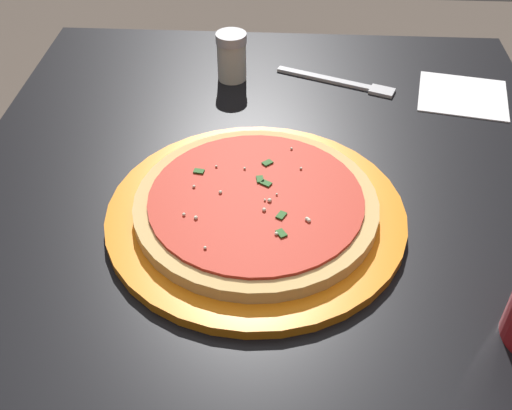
% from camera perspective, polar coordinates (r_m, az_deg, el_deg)
% --- Properties ---
extents(restaurant_table, '(1.06, 0.76, 0.73)m').
position_cam_1_polar(restaurant_table, '(0.77, 0.58, -11.22)').
color(restaurant_table, black).
rests_on(restaurant_table, ground_plane).
extents(serving_plate, '(0.34, 0.34, 0.01)m').
position_cam_1_polar(serving_plate, '(0.69, -0.00, -0.87)').
color(serving_plate, orange).
rests_on(serving_plate, restaurant_table).
extents(pizza, '(0.28, 0.28, 0.02)m').
position_cam_1_polar(pizza, '(0.68, 0.00, 0.12)').
color(pizza, '#DBB26B').
rests_on(pizza, serving_plate).
extents(napkin_folded_right, '(0.14, 0.15, 0.00)m').
position_cam_1_polar(napkin_folded_right, '(0.96, 18.88, 9.72)').
color(napkin_folded_right, white).
rests_on(napkin_folded_right, restaurant_table).
extents(fork, '(0.08, 0.18, 0.00)m').
position_cam_1_polar(fork, '(0.95, 8.08, 11.35)').
color(fork, silver).
rests_on(fork, restaurant_table).
extents(parmesan_shaker, '(0.05, 0.05, 0.07)m').
position_cam_1_polar(parmesan_shaker, '(0.94, -2.31, 13.81)').
color(parmesan_shaker, silver).
rests_on(parmesan_shaker, restaurant_table).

